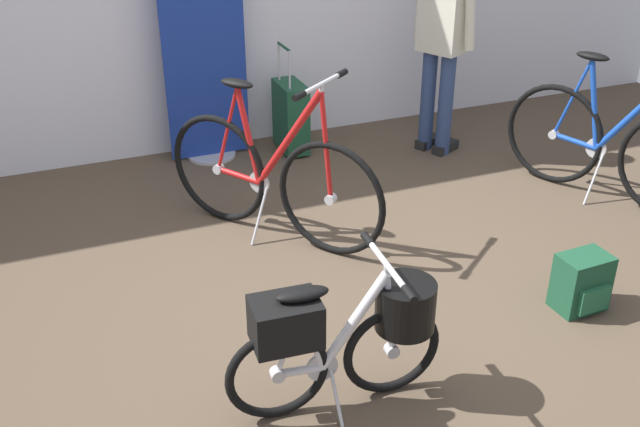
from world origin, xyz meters
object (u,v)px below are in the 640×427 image
Objects in this scene: rolling_suitcase at (291,116)px; display_bike_right at (272,177)px; visitor_near_wall at (442,33)px; backpack_on_floor at (582,283)px; folding_bike_foreground at (347,331)px; display_bike_left at (612,144)px; floor_banner_stand at (206,73)px.

display_bike_right is at bearing -114.72° from rolling_suitcase.
rolling_suitcase is at bearing 158.40° from visitor_near_wall.
rolling_suitcase is at bearing 105.22° from backpack_on_floor.
folding_bike_foreground is at bearing -172.28° from backpack_on_floor.
display_bike_left is at bearing -42.61° from rolling_suitcase.
backpack_on_floor is (1.42, 0.19, -0.23)m from folding_bike_foreground.
floor_banner_stand is 1.53× the size of folding_bike_foreground.
floor_banner_stand is at bearing 92.19° from display_bike_right.
display_bike_left is 2.28m from rolling_suitcase.
backpack_on_floor is (-0.99, -0.98, -0.24)m from display_bike_left.
floor_banner_stand reaches higher than backpack_on_floor.
display_bike_left is at bearing -8.94° from display_bike_right.
visitor_near_wall is 1.94× the size of rolling_suitcase.
display_bike_right is at bearing 132.82° from backpack_on_floor.
floor_banner_stand is 1.21× the size of display_bike_right.
backpack_on_floor is at bearing -64.12° from floor_banner_stand.
backpack_on_floor is at bearing 7.72° from folding_bike_foreground.
floor_banner_stand is 0.92× the size of visitor_near_wall.
display_bike_right is 1.83m from visitor_near_wall.
display_bike_left reaches higher than display_bike_right.
backpack_on_floor is at bearing -47.18° from display_bike_right.
floor_banner_stand is 1.35m from display_bike_right.
floor_banner_stand is 1.07× the size of display_bike_left.
display_bike_left is 4.44× the size of backpack_on_floor.
rolling_suitcase is at bearing 65.28° from display_bike_right.
folding_bike_foreground is at bearing -127.16° from visitor_near_wall.
backpack_on_floor is at bearing -98.92° from visitor_near_wall.
folding_bike_foreground is 2.68m from display_bike_left.
visitor_near_wall is at bearing 26.68° from display_bike_right.
display_bike_right is 3.95× the size of backpack_on_floor.
backpack_on_floor is (1.29, -2.65, -0.50)m from floor_banner_stand.
visitor_near_wall is (1.57, 0.79, 0.52)m from display_bike_right.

